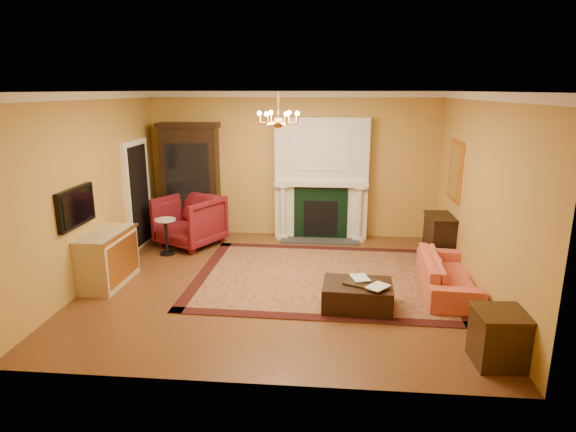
# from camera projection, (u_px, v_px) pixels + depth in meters

# --- Properties ---
(floor) EXTENTS (6.00, 5.50, 0.02)m
(floor) POSITION_uv_depth(u_px,v_px,m) (279.00, 284.00, 7.77)
(floor) COLOR brown
(floor) RESTS_ON ground
(ceiling) EXTENTS (6.00, 5.50, 0.02)m
(ceiling) POSITION_uv_depth(u_px,v_px,m) (278.00, 91.00, 7.00)
(ceiling) COLOR silver
(ceiling) RESTS_ON wall_back
(wall_back) EXTENTS (6.00, 0.02, 3.00)m
(wall_back) POSITION_uv_depth(u_px,v_px,m) (293.00, 165.00, 10.04)
(wall_back) COLOR #B1973F
(wall_back) RESTS_ON floor
(wall_front) EXTENTS (6.00, 0.02, 3.00)m
(wall_front) POSITION_uv_depth(u_px,v_px,m) (248.00, 250.00, 4.72)
(wall_front) COLOR #B1973F
(wall_front) RESTS_ON floor
(wall_left) EXTENTS (0.02, 5.50, 3.00)m
(wall_left) POSITION_uv_depth(u_px,v_px,m) (91.00, 189.00, 7.64)
(wall_left) COLOR #B1973F
(wall_left) RESTS_ON floor
(wall_right) EXTENTS (0.02, 5.50, 3.00)m
(wall_right) POSITION_uv_depth(u_px,v_px,m) (480.00, 196.00, 7.12)
(wall_right) COLOR #B1973F
(wall_right) RESTS_ON floor
(fireplace) EXTENTS (1.90, 0.70, 2.50)m
(fireplace) POSITION_uv_depth(u_px,v_px,m) (321.00, 182.00, 9.88)
(fireplace) COLOR silver
(fireplace) RESTS_ON wall_back
(crown_molding) EXTENTS (6.00, 5.50, 0.12)m
(crown_molding) POSITION_uv_depth(u_px,v_px,m) (285.00, 95.00, 7.94)
(crown_molding) COLOR white
(crown_molding) RESTS_ON ceiling
(doorway) EXTENTS (0.08, 1.05, 2.10)m
(doorway) POSITION_uv_depth(u_px,v_px,m) (138.00, 194.00, 9.39)
(doorway) COLOR white
(doorway) RESTS_ON wall_left
(tv_panel) EXTENTS (0.09, 0.95, 0.58)m
(tv_panel) POSITION_uv_depth(u_px,v_px,m) (76.00, 207.00, 7.10)
(tv_panel) COLOR black
(tv_panel) RESTS_ON wall_left
(gilt_mirror) EXTENTS (0.06, 0.76, 1.05)m
(gilt_mirror) POSITION_uv_depth(u_px,v_px,m) (455.00, 171.00, 8.43)
(gilt_mirror) COLOR gold
(gilt_mirror) RESTS_ON wall_right
(chandelier) EXTENTS (0.63, 0.55, 0.53)m
(chandelier) POSITION_uv_depth(u_px,v_px,m) (278.00, 119.00, 7.10)
(chandelier) COLOR #BE8434
(chandelier) RESTS_ON ceiling
(oriental_rug) EXTENTS (4.31, 3.27, 0.02)m
(oriental_rug) POSITION_uv_depth(u_px,v_px,m) (324.00, 277.00, 8.00)
(oriental_rug) COLOR #4F1311
(oriental_rug) RESTS_ON floor
(china_cabinet) EXTENTS (1.17, 0.59, 2.28)m
(china_cabinet) POSITION_uv_depth(u_px,v_px,m) (191.00, 183.00, 10.06)
(china_cabinet) COLOR black
(china_cabinet) RESTS_ON floor
(wingback_armchair) EXTENTS (1.42, 1.39, 1.11)m
(wingback_armchair) POSITION_uv_depth(u_px,v_px,m) (190.00, 219.00, 9.53)
(wingback_armchair) COLOR maroon
(wingback_armchair) RESTS_ON floor
(pedestal_table) EXTENTS (0.39, 0.39, 0.69)m
(pedestal_table) POSITION_uv_depth(u_px,v_px,m) (166.00, 234.00, 9.02)
(pedestal_table) COLOR black
(pedestal_table) RESTS_ON floor
(commode) EXTENTS (0.56, 1.15, 0.85)m
(commode) POSITION_uv_depth(u_px,v_px,m) (107.00, 258.00, 7.66)
(commode) COLOR #C1B28D
(commode) RESTS_ON floor
(coral_sofa) EXTENTS (0.67, 1.91, 0.74)m
(coral_sofa) POSITION_uv_depth(u_px,v_px,m) (448.00, 268.00, 7.39)
(coral_sofa) COLOR #DC5B45
(coral_sofa) RESTS_ON floor
(end_table) EXTENTS (0.56, 0.56, 0.61)m
(end_table) POSITION_uv_depth(u_px,v_px,m) (498.00, 339.00, 5.42)
(end_table) COLOR #3A2310
(end_table) RESTS_ON floor
(console_table) EXTENTS (0.46, 0.75, 0.82)m
(console_table) POSITION_uv_depth(u_px,v_px,m) (439.00, 239.00, 8.72)
(console_table) COLOR black
(console_table) RESTS_ON floor
(leather_ottoman) EXTENTS (1.01, 0.76, 0.36)m
(leather_ottoman) POSITION_uv_depth(u_px,v_px,m) (357.00, 295.00, 6.83)
(leather_ottoman) COLOR black
(leather_ottoman) RESTS_ON oriental_rug
(ottoman_tray) EXTENTS (0.58, 0.53, 0.03)m
(ottoman_tray) POSITION_uv_depth(u_px,v_px,m) (363.00, 283.00, 6.77)
(ottoman_tray) COLOR black
(ottoman_tray) RESTS_ON leather_ottoman
(book_a) EXTENTS (0.22, 0.09, 0.30)m
(book_a) POSITION_uv_depth(u_px,v_px,m) (353.00, 270.00, 6.80)
(book_a) COLOR gray
(book_a) RESTS_ON ottoman_tray
(book_b) EXTENTS (0.19, 0.17, 0.31)m
(book_b) POSITION_uv_depth(u_px,v_px,m) (371.00, 275.00, 6.60)
(book_b) COLOR gray
(book_b) RESTS_ON ottoman_tray
(topiary_left) EXTENTS (0.16, 0.16, 0.42)m
(topiary_left) POSITION_uv_depth(u_px,v_px,m) (284.00, 169.00, 9.84)
(topiary_left) COLOR gray
(topiary_left) RESTS_ON fireplace
(topiary_right) EXTENTS (0.15, 0.15, 0.41)m
(topiary_right) POSITION_uv_depth(u_px,v_px,m) (350.00, 170.00, 9.73)
(topiary_right) COLOR gray
(topiary_right) RESTS_ON fireplace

